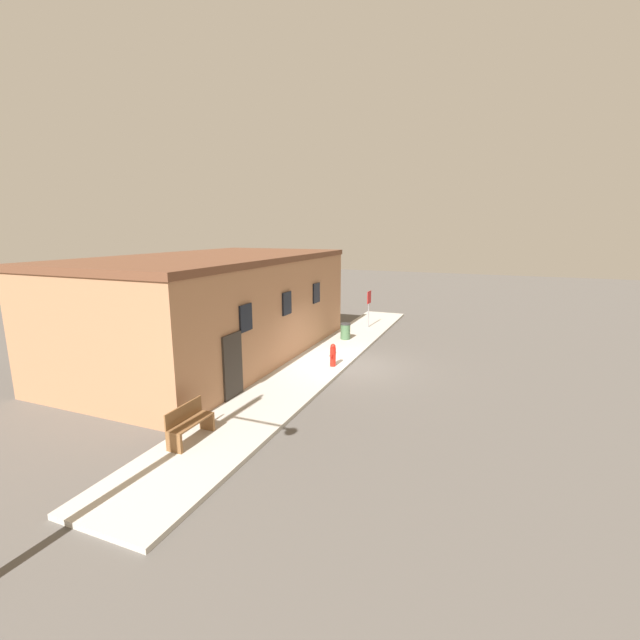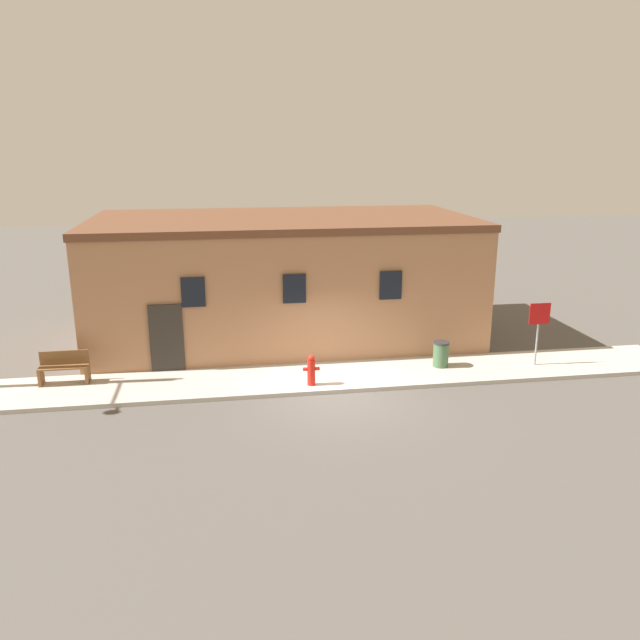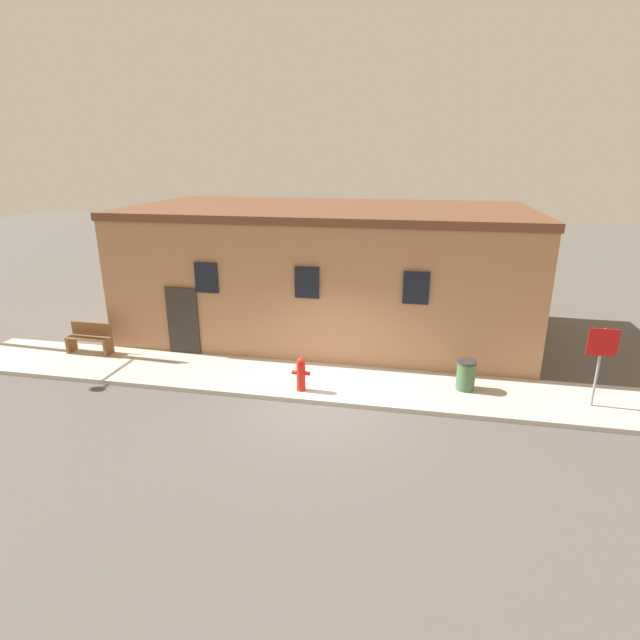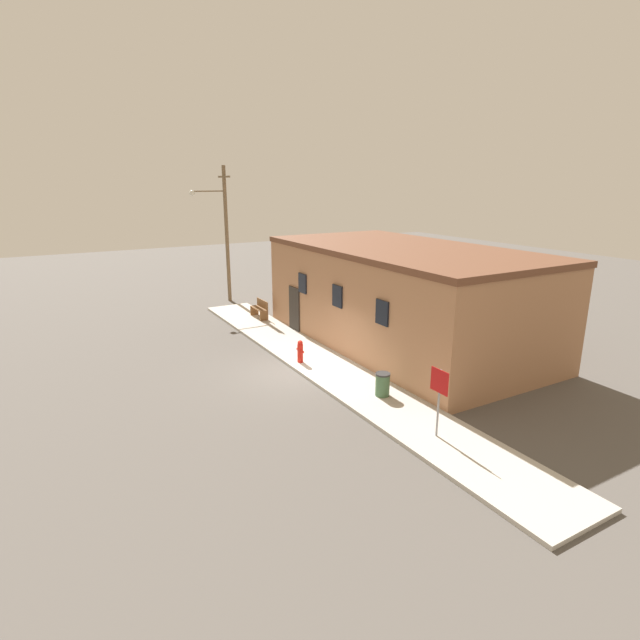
{
  "view_description": "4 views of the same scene",
  "coord_description": "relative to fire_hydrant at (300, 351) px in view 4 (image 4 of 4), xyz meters",
  "views": [
    {
      "loc": [
        -15.67,
        -5.05,
        5.38
      ],
      "look_at": [
        -0.26,
        1.19,
        1.85
      ],
      "focal_mm": 24.0,
      "sensor_mm": 36.0,
      "label": 1
    },
    {
      "loc": [
        -3.0,
        -16.02,
        6.8
      ],
      "look_at": [
        -0.26,
        1.19,
        1.85
      ],
      "focal_mm": 35.0,
      "sensor_mm": 36.0,
      "label": 2
    },
    {
      "loc": [
        2.19,
        -10.96,
        5.91
      ],
      "look_at": [
        -0.26,
        1.19,
        1.85
      ],
      "focal_mm": 28.0,
      "sensor_mm": 36.0,
      "label": 3
    },
    {
      "loc": [
        15.88,
        -8.04,
        7.04
      ],
      "look_at": [
        -0.26,
        1.19,
        1.85
      ],
      "focal_mm": 28.0,
      "sensor_mm": 36.0,
      "label": 4
    }
  ],
  "objects": [
    {
      "name": "ground_plane",
      "position": [
        0.62,
        -0.5,
        -0.58
      ],
      "size": [
        80.0,
        80.0,
        0.0
      ],
      "primitive_type": "plane",
      "color": "#56514C"
    },
    {
      "name": "sidewalk",
      "position": [
        0.62,
        0.69,
        -0.51
      ],
      "size": [
        22.03,
        2.38,
        0.12
      ],
      "color": "#BCB7AD",
      "rests_on": "ground"
    },
    {
      "name": "brick_building",
      "position": [
        -0.25,
        5.17,
        1.6
      ],
      "size": [
        13.05,
        6.71,
        4.34
      ],
      "color": "#A87551",
      "rests_on": "ground"
    },
    {
      "name": "fire_hydrant",
      "position": [
        0.0,
        0.0,
        0.0
      ],
      "size": [
        0.48,
        0.23,
        0.9
      ],
      "color": "red",
      "rests_on": "sidewalk"
    },
    {
      "name": "stop_sign",
      "position": [
        7.16,
        0.57,
        0.94
      ],
      "size": [
        0.67,
        0.06,
        1.99
      ],
      "color": "gray",
      "rests_on": "sidewalk"
    },
    {
      "name": "bench",
      "position": [
        -7.0,
        1.28,
        0.0
      ],
      "size": [
        1.36,
        0.44,
        0.93
      ],
      "color": "brown",
      "rests_on": "sidewalk"
    },
    {
      "name": "trash_bin",
      "position": [
        4.18,
        0.9,
        -0.05
      ],
      "size": [
        0.5,
        0.5,
        0.79
      ],
      "color": "#426642",
      "rests_on": "sidewalk"
    },
    {
      "name": "utility_pole",
      "position": [
        -11.97,
        1.24,
        3.77
      ],
      "size": [
        1.8,
        2.18,
        7.91
      ],
      "color": "brown",
      "rests_on": "ground"
    }
  ]
}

